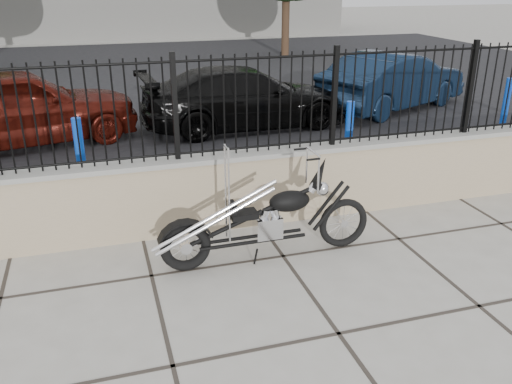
{
  "coord_description": "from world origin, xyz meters",
  "views": [
    {
      "loc": [
        -1.88,
        -3.65,
        3.03
      ],
      "look_at": [
        -0.23,
        1.83,
        0.7
      ],
      "focal_mm": 38.0,
      "sensor_mm": 36.0,
      "label": 1
    }
  ],
  "objects_px": {
    "chopper_motorcycle": "(264,202)",
    "car_black": "(245,98)",
    "car_red": "(18,107)",
    "car_blue": "(393,81)"
  },
  "relations": [
    {
      "from": "car_red",
      "to": "chopper_motorcycle",
      "type": "bearing_deg",
      "value": -164.23
    },
    {
      "from": "car_red",
      "to": "car_blue",
      "type": "xyz_separation_m",
      "value": [
        8.12,
        0.58,
        -0.06
      ]
    },
    {
      "from": "car_black",
      "to": "car_blue",
      "type": "distance_m",
      "value": 3.83
    },
    {
      "from": "car_red",
      "to": "car_blue",
      "type": "distance_m",
      "value": 8.14
    },
    {
      "from": "car_red",
      "to": "car_black",
      "type": "height_order",
      "value": "car_red"
    },
    {
      "from": "chopper_motorcycle",
      "to": "car_black",
      "type": "relative_size",
      "value": 0.54
    },
    {
      "from": "car_red",
      "to": "car_blue",
      "type": "bearing_deg",
      "value": -98.81
    },
    {
      "from": "car_red",
      "to": "car_black",
      "type": "xyz_separation_m",
      "value": [
        4.34,
        0.01,
        -0.1
      ]
    },
    {
      "from": "car_black",
      "to": "car_red",
      "type": "bearing_deg",
      "value": 87.08
    },
    {
      "from": "chopper_motorcycle",
      "to": "car_black",
      "type": "bearing_deg",
      "value": 76.11
    }
  ]
}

